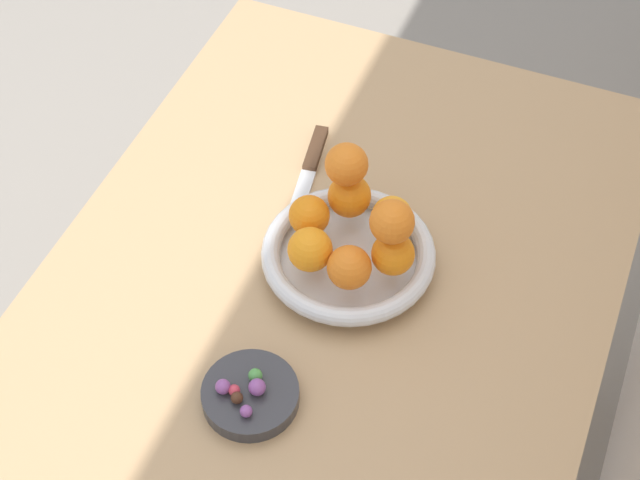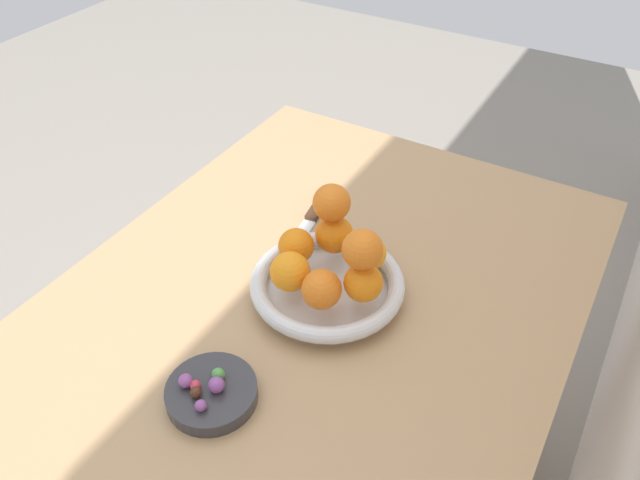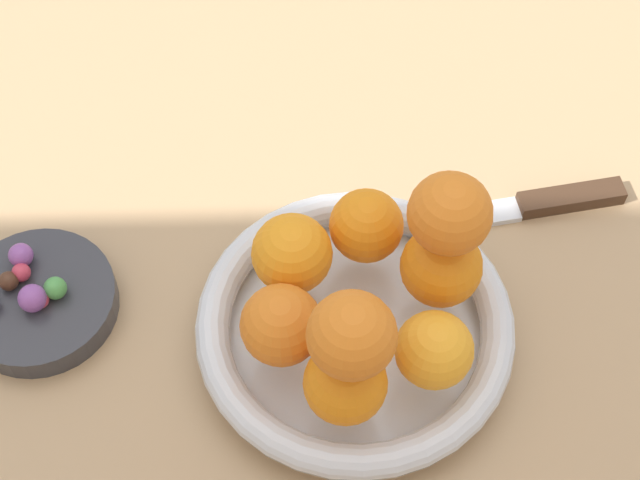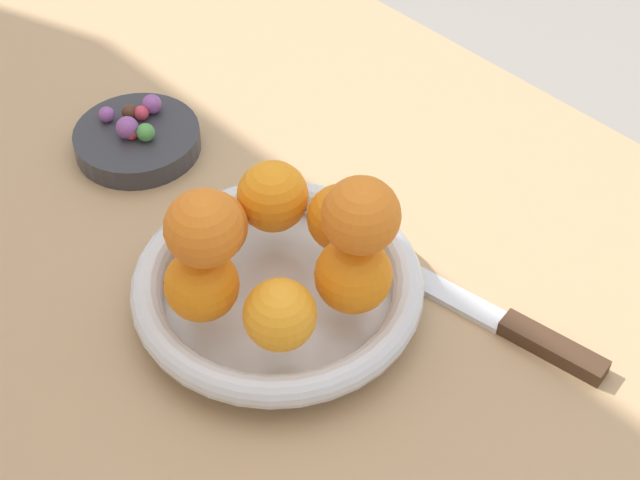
# 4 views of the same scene
# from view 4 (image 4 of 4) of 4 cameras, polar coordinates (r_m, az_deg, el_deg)

# --- Properties ---
(dining_table) EXTENTS (1.10, 0.76, 0.74)m
(dining_table) POSITION_cam_4_polar(r_m,az_deg,el_deg) (0.92, -3.75, -5.02)
(dining_table) COLOR tan
(dining_table) RESTS_ON ground_plane
(fruit_bowl) EXTENTS (0.24, 0.24, 0.04)m
(fruit_bowl) POSITION_cam_4_polar(r_m,az_deg,el_deg) (0.80, -2.47, -2.84)
(fruit_bowl) COLOR silver
(fruit_bowl) RESTS_ON dining_table
(candy_dish) EXTENTS (0.12, 0.12, 0.02)m
(candy_dish) POSITION_cam_4_polar(r_m,az_deg,el_deg) (0.97, -10.57, 5.74)
(candy_dish) COLOR #333338
(candy_dish) RESTS_ON dining_table
(orange_0) EXTENTS (0.06, 0.06, 0.06)m
(orange_0) POSITION_cam_4_polar(r_m,az_deg,el_deg) (0.72, -2.35, -4.37)
(orange_0) COLOR orange
(orange_0) RESTS_ON fruit_bowl
(orange_1) EXTENTS (0.06, 0.06, 0.06)m
(orange_1) POSITION_cam_4_polar(r_m,az_deg,el_deg) (0.75, 1.95, -2.05)
(orange_1) COLOR orange
(orange_1) RESTS_ON fruit_bowl
(orange_2) EXTENTS (0.06, 0.06, 0.06)m
(orange_2) POSITION_cam_4_polar(r_m,az_deg,el_deg) (0.79, 1.23, 1.29)
(orange_2) COLOR orange
(orange_2) RESTS_ON fruit_bowl
(orange_3) EXTENTS (0.06, 0.06, 0.06)m
(orange_3) POSITION_cam_4_polar(r_m,az_deg,el_deg) (0.81, -2.77, 2.56)
(orange_3) COLOR orange
(orange_3) RESTS_ON fruit_bowl
(orange_4) EXTENTS (0.06, 0.06, 0.06)m
(orange_4) POSITION_cam_4_polar(r_m,az_deg,el_deg) (0.79, -6.40, 0.86)
(orange_4) COLOR orange
(orange_4) RESTS_ON fruit_bowl
(orange_5) EXTENTS (0.06, 0.06, 0.06)m
(orange_5) POSITION_cam_4_polar(r_m,az_deg,el_deg) (0.75, -6.90, -2.59)
(orange_5) COLOR orange
(orange_5) RESTS_ON fruit_bowl
(orange_6) EXTENTS (0.06, 0.06, 0.06)m
(orange_6) POSITION_cam_4_polar(r_m,az_deg,el_deg) (0.71, -6.78, 0.68)
(orange_6) COLOR orange
(orange_6) RESTS_ON orange_5
(orange_7) EXTENTS (0.06, 0.06, 0.06)m
(orange_7) POSITION_cam_4_polar(r_m,az_deg,el_deg) (0.71, 2.40, 1.43)
(orange_7) COLOR orange
(orange_7) RESTS_ON orange_1
(candy_ball_0) EXTENTS (0.01, 0.01, 0.01)m
(candy_ball_0) POSITION_cam_4_polar(r_m,az_deg,el_deg) (0.95, -10.92, 6.17)
(candy_ball_0) COLOR #C6384C
(candy_ball_0) RESTS_ON candy_dish
(candy_ball_1) EXTENTS (0.02, 0.02, 0.02)m
(candy_ball_1) POSITION_cam_4_polar(r_m,az_deg,el_deg) (0.98, -12.31, 7.15)
(candy_ball_1) COLOR #8C4C99
(candy_ball_1) RESTS_ON candy_dish
(candy_ball_2) EXTENTS (0.02, 0.02, 0.02)m
(candy_ball_2) POSITION_cam_4_polar(r_m,az_deg,el_deg) (0.95, -10.11, 6.18)
(candy_ball_2) COLOR #4C9947
(candy_ball_2) RESTS_ON candy_dish
(candy_ball_3) EXTENTS (0.02, 0.02, 0.02)m
(candy_ball_3) POSITION_cam_4_polar(r_m,az_deg,el_deg) (0.97, -11.02, 7.31)
(candy_ball_3) COLOR #472819
(candy_ball_3) RESTS_ON candy_dish
(candy_ball_4) EXTENTS (0.01, 0.01, 0.01)m
(candy_ball_4) POSITION_cam_4_polar(r_m,az_deg,el_deg) (0.97, -10.36, 7.28)
(candy_ball_4) COLOR #C6384C
(candy_ball_4) RESTS_ON candy_dish
(candy_ball_5) EXTENTS (0.02, 0.02, 0.02)m
(candy_ball_5) POSITION_cam_4_polar(r_m,az_deg,el_deg) (0.98, -9.76, 7.80)
(candy_ball_5) COLOR #8C4C99
(candy_ball_5) RESTS_ON candy_dish
(candy_ball_6) EXTENTS (0.02, 0.02, 0.02)m
(candy_ball_6) POSITION_cam_4_polar(r_m,az_deg,el_deg) (0.95, -11.15, 6.44)
(candy_ball_6) COLOR #8C4C99
(candy_ball_6) RESTS_ON candy_dish
(knife) EXTENTS (0.26, 0.06, 0.01)m
(knife) POSITION_cam_4_polar(r_m,az_deg,el_deg) (0.82, 9.61, -4.21)
(knife) COLOR #3F2819
(knife) RESTS_ON dining_table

